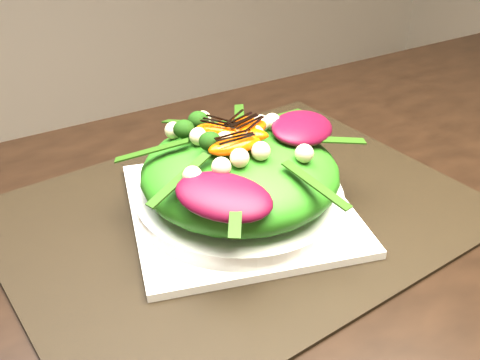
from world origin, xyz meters
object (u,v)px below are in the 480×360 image
plate_base (240,208)px  salad_bowl (240,198)px  lettuce_mound (240,173)px  orange_segment (210,136)px  placemat (240,212)px

plate_base → salad_bowl: (0.00, 0.00, 0.01)m
lettuce_mound → orange_segment: (-0.02, 0.02, 0.04)m
plate_base → lettuce_mound: 0.05m
plate_base → salad_bowl: salad_bowl is taller
plate_base → placemat: bearing=0.0°
salad_bowl → orange_segment: size_ratio=4.07×
salad_bowl → orange_segment: 0.08m
placemat → salad_bowl: size_ratio=2.22×
plate_base → lettuce_mound: lettuce_mound is taller
placemat → plate_base: (0.00, 0.00, 0.01)m
plate_base → orange_segment: size_ratio=4.23×
lettuce_mound → orange_segment: 0.05m
placemat → salad_bowl: salad_bowl is taller
placemat → salad_bowl: (0.00, 0.00, 0.02)m
salad_bowl → plate_base: bearing=0.0°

